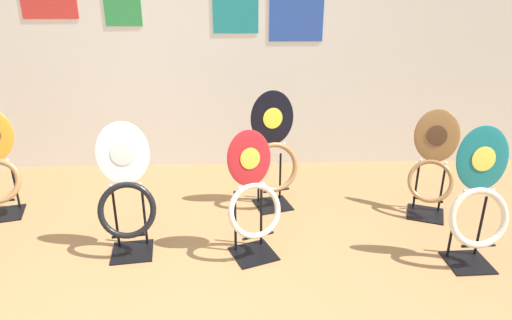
# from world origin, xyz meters

# --- Properties ---
(wall_back) EXTENTS (8.00, 0.07, 2.60)m
(wall_back) POSITION_xyz_m (0.00, 2.46, 1.30)
(wall_back) COLOR silver
(wall_back) RESTS_ON ground_plane
(toilet_seat_display_white_plain) EXTENTS (0.41, 0.31, 0.93)m
(toilet_seat_display_white_plain) POSITION_xyz_m (-0.32, 0.84, 0.42)
(toilet_seat_display_white_plain) COLOR black
(toilet_seat_display_white_plain) RESTS_ON ground_plane
(toilet_seat_display_teal_sax) EXTENTS (0.41, 0.29, 0.95)m
(toilet_seat_display_teal_sax) POSITION_xyz_m (1.97, 0.62, 0.45)
(toilet_seat_display_teal_sax) COLOR black
(toilet_seat_display_teal_sax) RESTS_ON ground_plane
(toilet_seat_display_jazz_black) EXTENTS (0.44, 0.35, 0.98)m
(toilet_seat_display_jazz_black) POSITION_xyz_m (0.72, 1.50, 0.45)
(toilet_seat_display_jazz_black) COLOR black
(toilet_seat_display_jazz_black) RESTS_ON ground_plane
(toilet_seat_display_woodgrain) EXTENTS (0.45, 0.45, 0.84)m
(toilet_seat_display_woodgrain) POSITION_xyz_m (1.97, 1.34, 0.42)
(toilet_seat_display_woodgrain) COLOR black
(toilet_seat_display_woodgrain) RESTS_ON ground_plane
(toilet_seat_display_crimson_swirl) EXTENTS (0.41, 0.36, 0.89)m
(toilet_seat_display_crimson_swirl) POSITION_xyz_m (0.52, 0.79, 0.44)
(toilet_seat_display_crimson_swirl) COLOR black
(toilet_seat_display_crimson_swirl) RESTS_ON ground_plane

